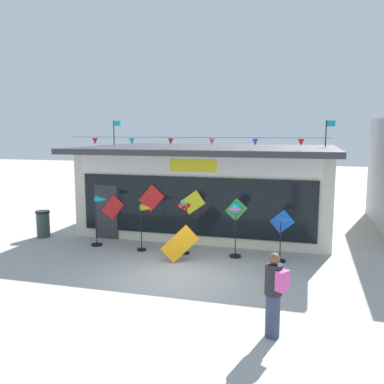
# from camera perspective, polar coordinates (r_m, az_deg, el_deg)

# --- Properties ---
(ground_plane) EXTENTS (80.00, 80.00, 0.00)m
(ground_plane) POSITION_cam_1_polar(r_m,az_deg,el_deg) (11.59, -1.58, -11.64)
(ground_plane) COLOR #ADAAA5
(kite_shop_building) EXTENTS (9.66, 6.83, 4.41)m
(kite_shop_building) POSITION_cam_1_polar(r_m,az_deg,el_deg) (17.11, 2.71, 0.73)
(kite_shop_building) COLOR beige
(kite_shop_building) RESTS_ON ground_plane
(wind_spinner_far_left) EXTENTS (0.70, 0.39, 1.76)m
(wind_spinner_far_left) POSITION_cam_1_polar(r_m,az_deg,el_deg) (14.69, -12.46, -2.65)
(wind_spinner_far_left) COLOR black
(wind_spinner_far_left) RESTS_ON ground_plane
(wind_spinner_left) EXTENTS (0.59, 0.33, 1.58)m
(wind_spinner_left) POSITION_cam_1_polar(r_m,az_deg,el_deg) (13.83, -6.39, -3.36)
(wind_spinner_left) COLOR black
(wind_spinner_left) RESTS_ON ground_plane
(wind_spinner_center_left) EXTENTS (0.36, 0.28, 1.79)m
(wind_spinner_center_left) POSITION_cam_1_polar(r_m,az_deg,el_deg) (13.39, -1.02, -3.56)
(wind_spinner_center_left) COLOR black
(wind_spinner_center_left) RESTS_ON ground_plane
(wind_spinner_center_right) EXTENTS (0.36, 0.36, 1.75)m
(wind_spinner_center_right) POSITION_cam_1_polar(r_m,az_deg,el_deg) (13.11, 6.02, -3.19)
(wind_spinner_center_right) COLOR black
(wind_spinner_center_right) RESTS_ON ground_plane
(wind_spinner_right) EXTENTS (0.59, 0.35, 1.44)m
(wind_spinner_right) POSITION_cam_1_polar(r_m,az_deg,el_deg) (12.91, 12.64, -5.24)
(wind_spinner_right) COLOR black
(wind_spinner_right) RESTS_ON ground_plane
(person_mid_plaza) EXTENTS (0.48, 0.43, 1.68)m
(person_mid_plaza) POSITION_cam_1_polar(r_m,az_deg,el_deg) (8.32, 11.17, -13.44)
(person_mid_plaza) COLOR #333D56
(person_mid_plaza) RESTS_ON ground_plane
(trash_bin) EXTENTS (0.52, 0.52, 1.00)m
(trash_bin) POSITION_cam_1_polar(r_m,az_deg,el_deg) (16.67, -19.71, -4.12)
(trash_bin) COLOR #2D4238
(trash_bin) RESTS_ON ground_plane
(display_kite_on_ground) EXTENTS (1.14, 0.38, 1.14)m
(display_kite_on_ground) POSITION_cam_1_polar(r_m,az_deg,el_deg) (12.73, -1.68, -7.11)
(display_kite_on_ground) COLOR orange
(display_kite_on_ground) RESTS_ON ground_plane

